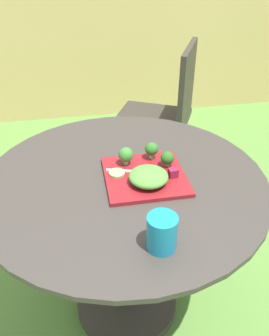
# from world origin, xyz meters

# --- Properties ---
(ground_plane) EXTENTS (12.00, 12.00, 0.00)m
(ground_plane) POSITION_xyz_m (0.00, 0.00, 0.00)
(ground_plane) COLOR #568438
(bamboo_fence) EXTENTS (8.00, 0.08, 1.48)m
(bamboo_fence) POSITION_xyz_m (0.00, 2.07, 0.74)
(bamboo_fence) COLOR tan
(bamboo_fence) RESTS_ON ground_plane
(patio_table) EXTENTS (0.98, 0.98, 0.70)m
(patio_table) POSITION_xyz_m (0.00, 0.00, 0.47)
(patio_table) COLOR #38332D
(patio_table) RESTS_ON ground_plane
(patio_chair) EXTENTS (0.59, 0.59, 0.90)m
(patio_chair) POSITION_xyz_m (0.40, 0.92, 0.53)
(patio_chair) COLOR #332D28
(patio_chair) RESTS_ON ground_plane
(salad_plate) EXTENTS (0.27, 0.27, 0.01)m
(salad_plate) POSITION_xyz_m (0.07, -0.01, 0.71)
(salad_plate) COLOR maroon
(salad_plate) RESTS_ON patio_table
(drinking_glass) EXTENTS (0.08, 0.08, 0.10)m
(drinking_glass) POSITION_xyz_m (0.05, -0.33, 0.75)
(drinking_glass) COLOR teal
(drinking_glass) RESTS_ON patio_table
(fork) EXTENTS (0.15, 0.06, 0.00)m
(fork) POSITION_xyz_m (0.03, 0.01, 0.72)
(fork) COLOR silver
(fork) RESTS_ON salad_plate
(lettuce_mound) EXTENTS (0.13, 0.13, 0.05)m
(lettuce_mound) POSITION_xyz_m (0.07, -0.06, 0.74)
(lettuce_mound) COLOR #519338
(lettuce_mound) RESTS_ON salad_plate
(broccoli_floret_0) EXTENTS (0.05, 0.05, 0.07)m
(broccoli_floret_0) POSITION_xyz_m (0.02, 0.06, 0.75)
(broccoli_floret_0) COLOR #99B770
(broccoli_floret_0) RESTS_ON salad_plate
(broccoli_floret_1) EXTENTS (0.05, 0.05, 0.06)m
(broccoli_floret_1) POSITION_xyz_m (0.16, 0.03, 0.75)
(broccoli_floret_1) COLOR #99B770
(broccoli_floret_1) RESTS_ON salad_plate
(broccoli_floret_2) EXTENTS (0.05, 0.05, 0.06)m
(broccoli_floret_2) POSITION_xyz_m (0.11, 0.08, 0.75)
(broccoli_floret_2) COLOR #99B770
(broccoli_floret_2) RESTS_ON salad_plate
(cucumber_slice_0) EXTENTS (0.05, 0.05, 0.01)m
(cucumber_slice_0) POSITION_xyz_m (-0.02, 0.01, 0.72)
(cucumber_slice_0) COLOR #8EB766
(cucumber_slice_0) RESTS_ON salad_plate
(beet_chunk_0) EXTENTS (0.03, 0.03, 0.03)m
(beet_chunk_0) POSITION_xyz_m (0.16, -0.04, 0.73)
(beet_chunk_0) COLOR maroon
(beet_chunk_0) RESTS_ON salad_plate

